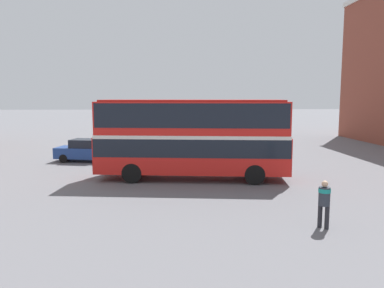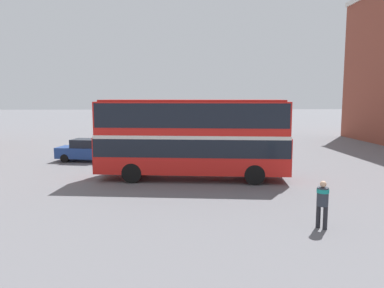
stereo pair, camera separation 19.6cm
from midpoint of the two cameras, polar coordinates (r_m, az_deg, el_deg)
The scene contains 5 objects.
ground_plane at distance 21.82m, azimuth -3.91°, elevation -5.20°, with size 240.00×240.00×0.00m, color slate.
double_decker_bus at distance 21.04m, azimuth -0.26°, elevation 1.54°, with size 10.94×3.87×4.52m.
pedestrian_foreground at distance 14.19m, azimuth 19.12°, elevation -7.96°, with size 0.60×0.60×1.74m.
parked_car_kerb_near at distance 31.32m, azimuth -1.24°, elevation 0.03°, with size 4.43×2.02×1.53m.
parked_car_kerb_far at distance 28.33m, azimuth -16.15°, elevation -0.94°, with size 4.32×2.50×1.63m.
Camera 1 is at (-0.01, -21.31, 4.67)m, focal length 35.00 mm.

